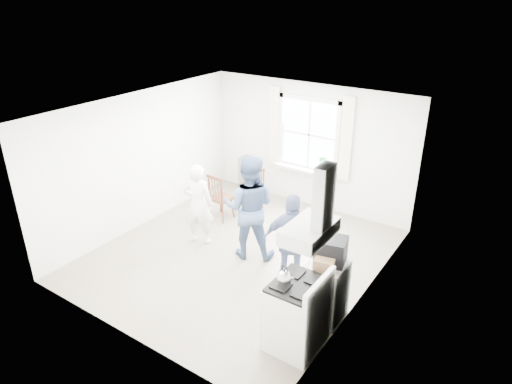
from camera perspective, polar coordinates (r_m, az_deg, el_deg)
name	(u,v)px	position (r m, az deg, el deg)	size (l,w,h in m)	color
room_shell	(238,187)	(7.53, -2.27, 0.65)	(4.62, 5.12, 2.64)	gray
window_assembly	(308,139)	(9.42, 6.58, 6.57)	(1.88, 0.24, 1.70)	white
range_hood	(314,220)	(5.25, 7.28, -3.48)	(0.45, 0.76, 0.94)	silver
shelf_unit	(249,175)	(10.37, -0.85, 2.20)	(0.40, 0.30, 0.80)	slate
gas_stove	(297,314)	(6.10, 5.17, -14.90)	(0.68, 0.76, 1.12)	white
kettle	(284,278)	(5.74, 3.56, -10.67)	(0.19, 0.19, 0.27)	silver
low_cabinet	(326,290)	(6.60, 8.74, -12.02)	(0.50, 0.55, 0.90)	silver
stereo_stack	(331,250)	(6.28, 9.36, -7.18)	(0.46, 0.43, 0.36)	black
cardboard_box	(324,265)	(6.14, 8.51, -9.00)	(0.26, 0.19, 0.17)	olive
windsor_chair_a	(254,186)	(9.18, -0.30, 0.75)	(0.62, 0.61, 1.05)	#482517
windsor_chair_b	(218,193)	(9.02, -4.83, -0.10)	(0.44, 0.43, 0.98)	#482517
person_left	(198,204)	(8.20, -7.21, -1.54)	(0.56, 0.56, 1.53)	white
person_mid	(249,207)	(7.69, -0.84, -1.92)	(0.90, 0.90, 1.84)	#455C81
person_right	(293,242)	(7.00, 4.59, -6.21)	(0.91, 0.91, 1.56)	navy
potted_plant	(322,164)	(9.33, 8.24, 3.47)	(0.19, 0.19, 0.35)	#377C41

